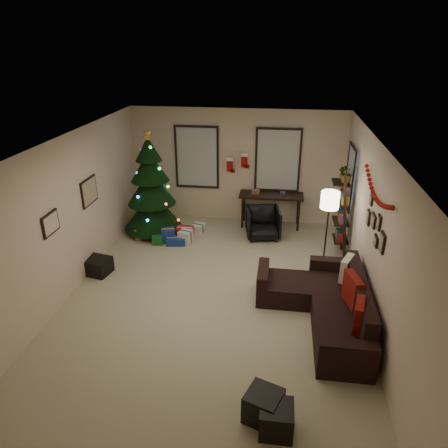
{
  "coord_description": "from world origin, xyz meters",
  "views": [
    {
      "loc": [
        1.03,
        -6.01,
        4.13
      ],
      "look_at": [
        0.1,
        0.6,
        1.15
      ],
      "focal_mm": 33.51,
      "sensor_mm": 36.0,
      "label": 1
    }
  ],
  "objects_px": {
    "christmas_tree": "(151,191)",
    "desk": "(271,198)",
    "desk_chair": "(263,223)",
    "sofa": "(327,304)",
    "bookshelf": "(342,216)"
  },
  "relations": [
    {
      "from": "christmas_tree",
      "to": "desk",
      "type": "xyz_separation_m",
      "value": [
        2.66,
        0.73,
        -0.3
      ]
    },
    {
      "from": "desk",
      "to": "desk_chair",
      "type": "distance_m",
      "value": 0.76
    },
    {
      "from": "sofa",
      "to": "bookshelf",
      "type": "height_order",
      "value": "bookshelf"
    },
    {
      "from": "desk_chair",
      "to": "bookshelf",
      "type": "xyz_separation_m",
      "value": [
        1.6,
        -0.63,
        0.53
      ]
    },
    {
      "from": "desk",
      "to": "desk_chair",
      "type": "xyz_separation_m",
      "value": [
        -0.14,
        -0.65,
        -0.36
      ]
    },
    {
      "from": "desk",
      "to": "bookshelf",
      "type": "xyz_separation_m",
      "value": [
        1.45,
        -1.28,
        0.17
      ]
    },
    {
      "from": "desk_chair",
      "to": "desk",
      "type": "bearing_deg",
      "value": 67.5
    },
    {
      "from": "sofa",
      "to": "bookshelf",
      "type": "bearing_deg",
      "value": 79.28
    },
    {
      "from": "christmas_tree",
      "to": "desk_chair",
      "type": "relative_size",
      "value": 3.51
    },
    {
      "from": "christmas_tree",
      "to": "desk",
      "type": "bearing_deg",
      "value": 15.4
    },
    {
      "from": "christmas_tree",
      "to": "desk",
      "type": "relative_size",
      "value": 1.64
    },
    {
      "from": "christmas_tree",
      "to": "sofa",
      "type": "distance_m",
      "value": 4.69
    },
    {
      "from": "desk_chair",
      "to": "christmas_tree",
      "type": "bearing_deg",
      "value": 171.65
    },
    {
      "from": "sofa",
      "to": "desk",
      "type": "bearing_deg",
      "value": 106.23
    },
    {
      "from": "christmas_tree",
      "to": "desk_chair",
      "type": "distance_m",
      "value": 2.6
    }
  ]
}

